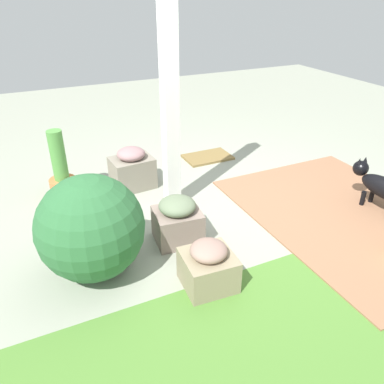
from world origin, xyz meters
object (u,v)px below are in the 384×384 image
at_px(stone_planter_mid, 178,220).
at_px(stone_planter_far, 208,266).
at_px(stone_planter_nearest, 132,169).
at_px(doormat, 208,157).
at_px(dog, 382,186).
at_px(terracotta_pot_tall, 61,173).
at_px(round_shrub, 91,228).
at_px(porch_pillar, 169,79).

height_order(stone_planter_mid, stone_planter_far, stone_planter_mid).
xyz_separation_m(stone_planter_nearest, doormat, (-1.14, -0.36, -0.21)).
distance_m(stone_planter_far, doormat, 2.45).
bearing_deg(dog, stone_planter_far, 6.81).
bearing_deg(dog, doormat, -63.61).
distance_m(stone_planter_mid, terracotta_pot_tall, 1.52).
bearing_deg(stone_planter_nearest, terracotta_pot_tall, -9.99).
bearing_deg(round_shrub, stone_planter_nearest, -119.21).
bearing_deg(porch_pillar, doormat, -134.14).
bearing_deg(stone_planter_nearest, dog, 143.37).
xyz_separation_m(stone_planter_far, round_shrub, (0.74, -0.53, 0.24)).
height_order(porch_pillar, stone_planter_mid, porch_pillar).
bearing_deg(stone_planter_mid, terracotta_pot_tall, -58.58).
xyz_separation_m(stone_planter_mid, round_shrub, (0.76, 0.11, 0.21)).
height_order(terracotta_pot_tall, dog, terracotta_pot_tall).
relative_size(terracotta_pot_tall, dog, 1.06).
distance_m(porch_pillar, stone_planter_mid, 1.27).
relative_size(stone_planter_mid, stone_planter_far, 1.08).
bearing_deg(dog, terracotta_pot_tall, -30.75).
xyz_separation_m(terracotta_pot_tall, doormat, (-1.89, -0.23, -0.25)).
bearing_deg(doormat, stone_planter_mid, 54.47).
relative_size(stone_planter_far, dog, 0.58).
xyz_separation_m(porch_pillar, dog, (-1.84, 1.01, -1.02)).
height_order(stone_planter_far, dog, dog).
xyz_separation_m(dog, doormat, (0.95, -1.92, -0.26)).
distance_m(porch_pillar, terracotta_pot_tall, 1.59).
xyz_separation_m(stone_planter_nearest, stone_planter_far, (-0.03, 1.81, -0.04)).
height_order(porch_pillar, doormat, porch_pillar).
distance_m(stone_planter_mid, stone_planter_far, 0.64).
bearing_deg(porch_pillar, dog, 151.35).
relative_size(porch_pillar, terracotta_pot_tall, 3.48).
height_order(stone_planter_far, terracotta_pot_tall, terracotta_pot_tall).
height_order(stone_planter_nearest, doormat, stone_planter_nearest).
height_order(porch_pillar, stone_planter_nearest, porch_pillar).
bearing_deg(dog, stone_planter_nearest, -36.63).
xyz_separation_m(stone_planter_nearest, terracotta_pot_tall, (0.74, -0.13, 0.05)).
distance_m(stone_planter_mid, round_shrub, 0.80).
bearing_deg(terracotta_pot_tall, doormat, -172.98).
relative_size(stone_planter_nearest, round_shrub, 0.58).
distance_m(stone_planter_nearest, round_shrub, 1.48).
distance_m(stone_planter_far, terracotta_pot_tall, 2.09).
bearing_deg(terracotta_pot_tall, stone_planter_far, 111.67).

